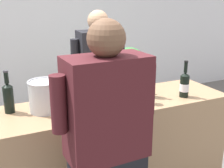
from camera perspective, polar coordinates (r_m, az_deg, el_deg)
name	(u,v)px	position (r m, az deg, el deg)	size (l,w,h in m)	color
wall_back	(40,21)	(4.67, -13.89, 11.86)	(8.00, 0.10, 2.80)	white
counter	(111,156)	(2.53, -0.11, -13.96)	(1.96, 0.57, 0.98)	#9E7A56
wine_bottle_0	(8,96)	(2.21, -19.59, -2.31)	(0.07, 0.07, 0.31)	black
wine_bottle_1	(93,91)	(2.19, -3.80, -1.42)	(0.08, 0.08, 0.36)	black
wine_bottle_2	(126,85)	(2.34, 2.81, -0.19)	(0.08, 0.08, 0.33)	black
wine_bottle_3	(184,84)	(2.48, 13.97, -0.09)	(0.08, 0.08, 0.31)	black
wine_bottle_4	(148,83)	(2.42, 7.13, 0.23)	(0.08, 0.08, 0.34)	black
wine_bottle_5	(136,79)	(2.52, 4.70, 0.91)	(0.07, 0.07, 0.31)	black
wine_bottle_6	(112,90)	(2.23, -0.09, -1.13)	(0.08, 0.08, 0.33)	black
wine_bottle_7	(79,87)	(2.31, -6.44, -0.67)	(0.07, 0.07, 0.33)	black
wine_glass	(149,87)	(2.26, 7.15, -0.68)	(0.07, 0.07, 0.20)	silver
ice_bucket	(45,96)	(2.16, -13.04, -2.25)	(0.23, 0.23, 0.23)	silver
person_server	(99,96)	(2.95, -2.53, -2.33)	(0.55, 0.26, 1.66)	black
potted_shrub	(129,91)	(3.50, 3.36, -1.45)	(0.51, 0.62, 1.20)	brown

